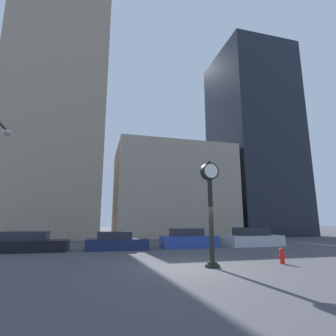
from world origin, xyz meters
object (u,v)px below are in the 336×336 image
car_silver (253,238)px  car_navy (117,242)px  car_blue (188,239)px  car_black (28,243)px  fire_hydrant_near (282,256)px  street_clock (210,201)px

car_silver → car_navy: bearing=178.1°
car_navy → car_blue: size_ratio=1.02×
car_black → fire_hydrant_near: 14.86m
street_clock → fire_hydrant_near: size_ratio=6.51×
car_navy → car_blue: 5.28m
street_clock → fire_hydrant_near: bearing=1.1°
car_navy → fire_hydrant_near: bearing=-46.5°
car_navy → fire_hydrant_near: car_navy is taller
street_clock → car_navy: 9.11m
car_navy → car_silver: size_ratio=0.92×
car_silver → fire_hydrant_near: car_silver is taller
car_black → fire_hydrant_near: size_ratio=6.73×
street_clock → car_blue: size_ratio=1.10×
car_blue → fire_hydrant_near: size_ratio=5.90×
fire_hydrant_near → car_blue: bearing=100.5°
car_black → car_blue: (10.81, 0.12, 0.06)m
car_black → car_navy: bearing=0.6°
car_blue → fire_hydrant_near: bearing=-79.0°
car_black → car_blue: bearing=2.7°
car_silver → fire_hydrant_near: (-3.78, -8.14, -0.24)m
car_navy → car_silver: (10.60, 0.04, 0.09)m
car_blue → car_black: bearing=-178.9°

